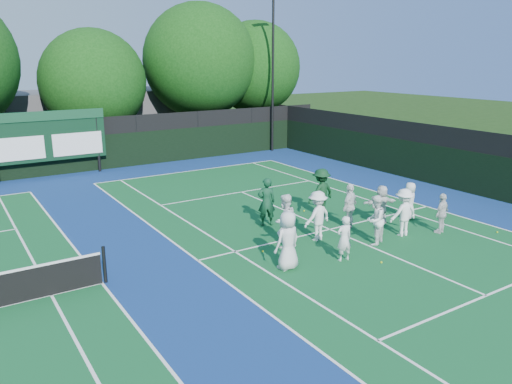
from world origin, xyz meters
TOP-DOWN VIEW (x-y plane):
  - ground at (0.00, 0.00)m, footprint 120.00×120.00m
  - court_apron at (-6.00, 1.00)m, footprint 34.00×32.00m
  - near_court at (0.00, 1.00)m, footprint 11.05×23.85m
  - back_fence at (-6.00, 16.00)m, footprint 34.00×0.08m
  - divider_fence_right at (9.00, 1.00)m, footprint 0.08×32.00m
  - scoreboard at (-7.01, 15.59)m, footprint 6.00×0.21m
  - clubhouse at (-2.00, 24.00)m, footprint 18.00×6.00m
  - light_pole_right at (7.50, 15.70)m, footprint 1.20×0.30m
  - tree_c at (-3.17, 19.58)m, footprint 6.46×6.46m
  - tree_d at (4.17, 19.58)m, footprint 7.75×7.75m
  - tree_e at (8.68, 19.58)m, footprint 6.68×6.68m
  - tennis_ball_0 at (-0.74, -2.29)m, footprint 0.07×0.07m
  - tennis_ball_1 at (3.70, 3.71)m, footprint 0.07×0.07m
  - tennis_ball_2 at (4.93, -2.61)m, footprint 0.07×0.07m
  - tennis_ball_3 at (-3.35, 0.49)m, footprint 0.07×0.07m
  - tennis_ball_4 at (0.60, 3.32)m, footprint 0.07×0.07m
  - player_front_0 at (-3.45, -1.02)m, footprint 0.97×0.71m
  - player_front_1 at (-1.59, -1.47)m, footprint 0.57×0.41m
  - player_front_2 at (0.29, -0.94)m, footprint 1.04×0.95m
  - player_front_3 at (1.78, -0.89)m, footprint 1.18×0.75m
  - player_front_4 at (3.18, -1.46)m, footprint 0.94×0.56m
  - player_back_0 at (-2.44, 0.53)m, footprint 1.07×0.94m
  - player_back_1 at (-1.12, 0.42)m, footprint 1.23×0.82m
  - player_back_2 at (0.69, 0.72)m, footprint 1.10×0.79m
  - player_back_3 at (2.17, 0.54)m, footprint 1.48×0.81m
  - player_back_4 at (3.49, 0.29)m, footprint 0.86×0.72m
  - coach_left at (-1.72, 2.70)m, footprint 0.79×0.65m
  - coach_right at (0.81, 2.53)m, footprint 1.34×0.86m

SIDE VIEW (x-z plane):
  - ground at x=0.00m, z-range 0.00..0.00m
  - court_apron at x=-6.00m, z-range 0.00..0.01m
  - near_court at x=0.00m, z-range 0.01..0.01m
  - tennis_ball_0 at x=-0.74m, z-range 0.00..0.07m
  - tennis_ball_1 at x=3.70m, z-range 0.00..0.07m
  - tennis_ball_2 at x=4.93m, z-range 0.00..0.07m
  - tennis_ball_3 at x=-3.35m, z-range 0.00..0.07m
  - tennis_ball_4 at x=0.60m, z-range 0.00..0.07m
  - player_front_1 at x=-1.59m, z-range 0.00..1.48m
  - player_front_4 at x=3.18m, z-range 0.00..1.50m
  - player_back_4 at x=3.49m, z-range 0.00..1.50m
  - player_back_3 at x=2.17m, z-range 0.00..1.52m
  - player_front_2 at x=0.29m, z-range 0.00..1.74m
  - player_back_2 at x=0.69m, z-range 0.00..1.74m
  - player_front_3 at x=1.78m, z-range 0.00..1.74m
  - player_back_1 at x=-1.12m, z-range 0.00..1.78m
  - player_front_0 at x=-3.45m, z-range 0.00..1.83m
  - player_back_0 at x=-2.44m, z-range 0.00..1.84m
  - coach_left at x=-1.72m, z-range 0.00..1.87m
  - coach_right at x=0.81m, z-range 0.00..1.96m
  - back_fence at x=-6.00m, z-range -0.14..2.86m
  - divider_fence_right at x=9.00m, z-range -0.14..2.86m
  - clubhouse at x=-2.00m, z-range 0.00..4.00m
  - scoreboard at x=-7.01m, z-range 0.42..3.97m
  - tree_c at x=-3.17m, z-range 0.61..8.62m
  - tree_e at x=8.68m, z-range 0.92..9.81m
  - tree_d at x=4.17m, z-range 0.87..10.77m
  - light_pole_right at x=7.50m, z-range 1.24..11.36m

